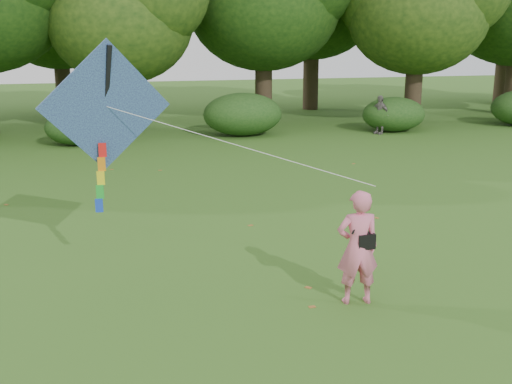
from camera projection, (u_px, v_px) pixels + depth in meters
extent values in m
plane|color=#265114|center=(298.00, 304.00, 10.93)|extent=(100.00, 100.00, 0.00)
imported|color=pink|center=(358.00, 247.00, 10.78)|extent=(0.77, 0.55, 1.98)
imported|color=#69635D|center=(379.00, 115.00, 28.66)|extent=(0.89, 1.09, 1.73)
cube|color=black|center=(365.00, 241.00, 10.75)|extent=(0.30, 0.20, 0.26)
cylinder|color=black|center=(360.00, 219.00, 10.62)|extent=(0.33, 0.14, 0.47)
cube|color=#2750AC|center=(106.00, 106.00, 11.45)|extent=(2.35, 0.65, 2.39)
cube|color=black|center=(106.00, 106.00, 11.48)|extent=(0.34, 0.60, 2.15)
cylinder|color=white|center=(235.00, 145.00, 10.99)|extent=(4.24, 2.32, 1.18)
cube|color=red|center=(102.00, 150.00, 11.64)|extent=(0.14, 0.06, 0.26)
cube|color=orange|center=(102.00, 164.00, 11.70)|extent=(0.14, 0.06, 0.26)
cube|color=yellow|center=(101.00, 178.00, 11.76)|extent=(0.14, 0.06, 0.26)
cube|color=green|center=(100.00, 192.00, 11.81)|extent=(0.14, 0.06, 0.26)
cube|color=blue|center=(99.00, 206.00, 11.87)|extent=(0.14, 0.06, 0.26)
cylinder|color=#3A2D1E|center=(124.00, 98.00, 28.93)|extent=(0.80, 0.80, 3.15)
ellipsoid|color=#1E3F11|center=(121.00, 21.00, 28.11)|extent=(6.40, 6.40, 5.44)
cylinder|color=#3A2D1E|center=(264.00, 85.00, 32.35)|extent=(0.86, 0.86, 3.67)
ellipsoid|color=#1E3F11|center=(264.00, 4.00, 31.39)|extent=(7.60, 7.60, 6.46)
cylinder|color=#3A2D1E|center=(413.00, 89.00, 31.63)|extent=(0.83, 0.83, 3.43)
ellipsoid|color=#1E3F11|center=(418.00, 14.00, 30.75)|extent=(6.80, 6.80, 5.78)
cylinder|color=#3A2D1E|center=(63.00, 82.00, 35.26)|extent=(0.84, 0.84, 3.50)
ellipsoid|color=#1E3F11|center=(58.00, 13.00, 34.36)|extent=(7.00, 7.00, 5.95)
cylinder|color=#3A2D1E|center=(311.00, 75.00, 37.46)|extent=(0.90, 0.90, 4.02)
ellipsoid|color=#1E3F11|center=(312.00, 1.00, 36.44)|extent=(7.80, 7.80, 6.63)
cylinder|color=#3A2D1E|center=(502.00, 74.00, 40.96)|extent=(0.85, 0.85, 3.57)
ellipsoid|color=#1E3F11|center=(507.00, 13.00, 40.04)|extent=(7.20, 7.20, 6.12)
ellipsoid|color=#264919|center=(78.00, 127.00, 25.95)|extent=(2.66, 2.09, 1.42)
ellipsoid|color=#264919|center=(243.00, 114.00, 28.25)|extent=(3.50, 2.75, 1.88)
ellipsoid|color=#264919|center=(394.00, 114.00, 29.42)|extent=(2.94, 2.31, 1.58)
cube|color=brown|center=(308.00, 288.00, 11.63)|extent=(0.14, 0.14, 0.01)
cube|color=brown|center=(354.00, 164.00, 22.40)|extent=(0.14, 0.14, 0.01)
cube|color=brown|center=(6.00, 205.00, 17.14)|extent=(0.14, 0.14, 0.01)
cube|color=brown|center=(376.00, 218.00, 15.94)|extent=(0.13, 0.14, 0.01)
cube|color=brown|center=(112.00, 169.00, 21.48)|extent=(0.14, 0.12, 0.01)
cube|color=brown|center=(312.00, 307.00, 10.82)|extent=(0.12, 0.09, 0.01)
cube|color=brown|center=(250.00, 225.00, 15.33)|extent=(0.14, 0.11, 0.01)
cube|color=brown|center=(160.00, 170.00, 21.36)|extent=(0.12, 0.09, 0.01)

